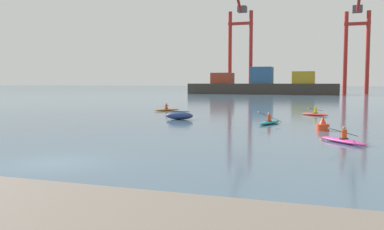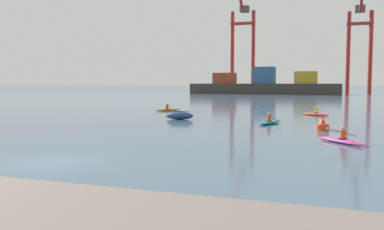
% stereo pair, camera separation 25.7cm
% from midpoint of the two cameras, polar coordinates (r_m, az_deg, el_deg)
% --- Properties ---
extents(ground_plane, '(800.00, 800.00, 0.00)m').
position_cam_midpoint_polar(ground_plane, '(18.32, -18.64, -6.27)').
color(ground_plane, '#425B70').
extents(container_barge, '(42.93, 8.50, 7.87)m').
position_cam_midpoint_polar(container_barge, '(121.95, 10.03, 4.03)').
color(container_barge, '#38332D').
rests_on(container_barge, ground).
extents(gantry_crane_west, '(8.12, 19.41, 37.50)m').
position_cam_midpoint_polar(gantry_crane_west, '(136.73, 7.04, 10.73)').
color(gantry_crane_west, maroon).
rests_on(gantry_crane_west, ground).
extents(gantry_crane_west_mid, '(7.30, 20.95, 32.81)m').
position_cam_midpoint_polar(gantry_crane_west_mid, '(131.19, 22.29, 10.07)').
color(gantry_crane_west_mid, maroon).
rests_on(gantry_crane_west_mid, ground).
extents(capsized_dinghy, '(2.63, 1.17, 0.76)m').
position_cam_midpoint_polar(capsized_dinghy, '(37.41, -1.55, -0.09)').
color(capsized_dinghy, navy).
rests_on(capsized_dinghy, ground).
extents(channel_buoy, '(0.90, 0.90, 1.00)m').
position_cam_midpoint_polar(channel_buoy, '(30.17, 17.87, -1.40)').
color(channel_buoy, red).
rests_on(channel_buoy, ground).
extents(kayak_teal, '(2.09, 3.41, 1.01)m').
position_cam_midpoint_polar(kayak_teal, '(33.76, 10.88, -0.97)').
color(kayak_teal, teal).
rests_on(kayak_teal, ground).
extents(kayak_red, '(3.00, 2.64, 0.95)m').
position_cam_midpoint_polar(kayak_red, '(43.74, 16.93, 0.15)').
color(kayak_red, red).
rests_on(kayak_red, ground).
extents(kayak_magenta, '(2.68, 2.96, 0.95)m').
position_cam_midpoint_polar(kayak_magenta, '(24.30, 20.30, -3.29)').
color(kayak_magenta, '#C13384').
rests_on(kayak_magenta, ground).
extents(kayak_orange, '(2.56, 3.06, 0.95)m').
position_cam_midpoint_polar(kayak_orange, '(48.95, -3.22, 0.78)').
color(kayak_orange, orange).
rests_on(kayak_orange, ground).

